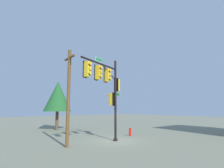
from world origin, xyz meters
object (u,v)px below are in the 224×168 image
utility_pole (68,95)px  signal_pole_assembly (108,85)px  fire_hydrant (130,132)px  tree_near (58,96)px

utility_pole → signal_pole_assembly: bearing=170.1°
fire_hydrant → tree_near: 11.45m
utility_pole → fire_hydrant: 8.46m
signal_pole_assembly → utility_pole: utility_pole is taller
fire_hydrant → tree_near: tree_near is taller
signal_pole_assembly → tree_near: bearing=-94.2°
tree_near → signal_pole_assembly: bearing=85.8°
tree_near → fire_hydrant: bearing=109.2°
signal_pole_assembly → utility_pole: bearing=-9.9°
signal_pole_assembly → tree_near: 11.86m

